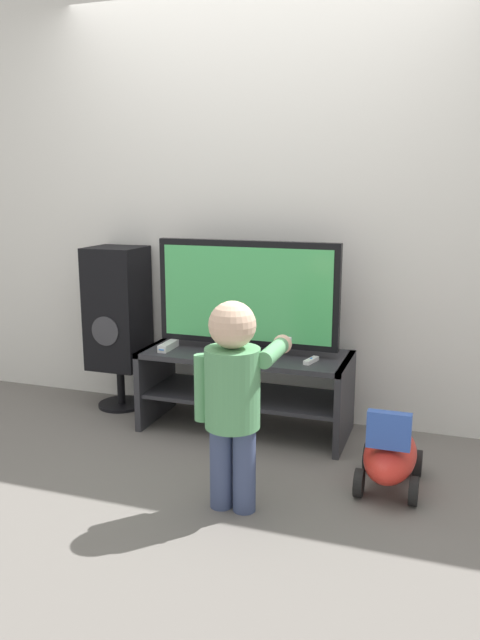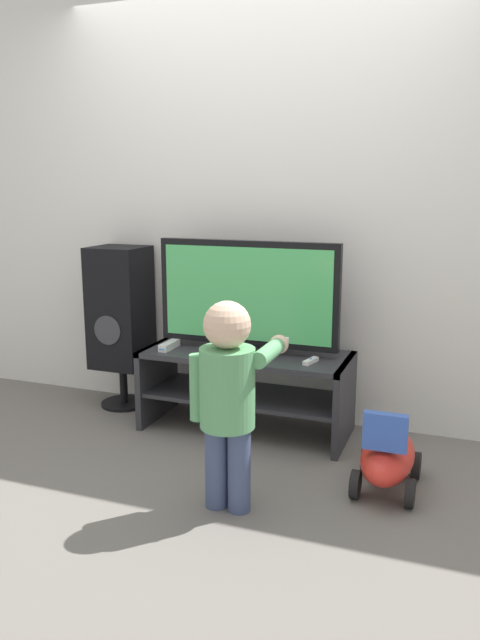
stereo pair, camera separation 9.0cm
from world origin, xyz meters
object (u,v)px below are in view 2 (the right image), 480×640
at_px(child, 229,389).
at_px(ride_on_toy, 388,456).
at_px(speaker_tower, 120,310).
at_px(game_console, 169,345).
at_px(television, 247,298).
at_px(remote_primary, 311,361).
at_px(remote_secondary, 249,358).

height_order(child, ride_on_toy, child).
xyz_separation_m(child, speaker_tower, (-1.14, 1.00, 0.08)).
distance_m(game_console, ride_on_toy, 1.41).
bearing_deg(game_console, child, -48.87).
distance_m(television, child, 0.96).
distance_m(game_console, child, 1.05).
height_order(game_console, remote_primary, game_console).
height_order(remote_primary, ride_on_toy, remote_primary).
distance_m(remote_primary, child, 0.81).
bearing_deg(remote_primary, child, -101.59).
relative_size(remote_secondary, child, 0.14).
relative_size(television, remote_secondary, 8.02).
height_order(game_console, remote_secondary, game_console).
xyz_separation_m(remote_primary, speaker_tower, (-1.30, 0.21, 0.15)).
distance_m(television, ride_on_toy, 1.18).
relative_size(remote_primary, speaker_tower, 0.13).
bearing_deg(child, television, 105.05).
relative_size(television, speaker_tower, 1.02).
relative_size(game_console, child, 0.20).
distance_m(remote_primary, ride_on_toy, 0.68).
height_order(remote_primary, child, child).
relative_size(game_console, ride_on_toy, 0.34).
bearing_deg(child, game_console, 131.13).
bearing_deg(child, remote_primary, 78.41).
bearing_deg(speaker_tower, game_console, -24.74).
bearing_deg(ride_on_toy, remote_secondary, 159.18).
relative_size(television, ride_on_toy, 1.93).
xyz_separation_m(child, ride_on_toy, (0.64, 0.43, -0.39)).
relative_size(television, child, 1.13).
xyz_separation_m(remote_primary, child, (-0.16, -0.79, 0.07)).
bearing_deg(television, speaker_tower, 173.92).
xyz_separation_m(remote_primary, remote_secondary, (-0.33, -0.06, 0.00)).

